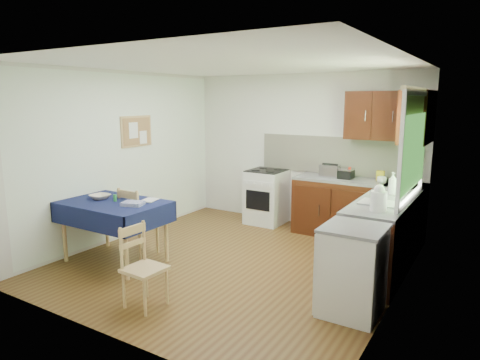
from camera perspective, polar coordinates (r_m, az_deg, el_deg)
The scene contains 33 objects.
floor at distance 5.68m, azimuth -0.68°, elevation -10.79°, with size 4.20×4.20×0.00m, color #4E2F14.
ceiling at distance 5.30m, azimuth -0.74°, elevation 15.23°, with size 4.00×4.20×0.02m, color white.
wall_back at distance 7.20m, azimuth 8.26°, elevation 3.96°, with size 4.00×0.02×2.50m, color silver.
wall_front at distance 3.78m, azimuth -17.97°, elevation -2.55°, with size 4.00×0.02×2.50m, color silver.
wall_left at distance 6.63m, azimuth -15.53°, elevation 3.10°, with size 0.02×4.20×2.50m, color white.
wall_right at distance 4.62m, azimuth 20.78°, elevation -0.37°, with size 0.02×4.20×2.50m, color silver.
base_cabinets at distance 6.14m, azimuth 16.62°, elevation -5.37°, with size 1.90×2.30×0.86m.
worktop_back at distance 6.63m, azimuth 15.50°, elevation -0.14°, with size 1.90×0.60×0.04m, color slate.
worktop_right at distance 5.38m, azimuth 18.71°, elevation -2.78°, with size 0.60×1.70×0.04m, color slate.
worktop_corner at distance 6.48m, azimuth 21.02°, elevation -0.70°, with size 0.60×0.60×0.04m, color slate.
splashback at distance 6.96m, azimuth 13.12°, elevation 3.15°, with size 2.70×0.02×0.60m, color beige.
upper_cabinets at distance 6.41m, azimuth 20.05°, elevation 7.99°, with size 1.20×0.85×0.70m.
stove at distance 7.28m, azimuth 3.53°, elevation -2.20°, with size 0.60×0.61×0.92m.
window at distance 5.26m, azimuth 22.23°, elevation 5.21°, with size 0.04×1.48×1.26m.
fridge at distance 4.39m, azimuth 14.75°, elevation -11.58°, with size 0.58×0.60×0.89m.
corkboard at distance 6.78m, azimuth -13.64°, elevation 6.32°, with size 0.04×0.62×0.47m.
dining_table at distance 5.71m, azimuth -16.47°, elevation -3.82°, with size 1.32×0.89×0.80m.
chair_far at distance 5.91m, azimuth -13.65°, elevation -5.18°, with size 0.42×0.42×0.93m.
chair_near at distance 4.51m, azimuth -12.99°, elevation -10.84°, with size 0.39×0.39×0.84m.
toaster at distance 6.68m, azimuth 11.89°, elevation 1.17°, with size 0.29×0.18×0.22m.
sandwich_press at distance 6.68m, azimuth 13.69°, elevation 0.88°, with size 0.27×0.23×0.16m.
sauce_bottle at distance 6.56m, azimuth 14.38°, elevation 0.85°, with size 0.04×0.04×0.19m, color red.
yellow_packet at distance 6.65m, azimuth 18.21°, elevation 0.56°, with size 0.11×0.07×0.14m, color gold.
dish_rack at distance 5.16m, azimuth 18.08°, elevation -2.79°, with size 0.43×0.33×0.20m.
kettle at distance 4.81m, azimuth 18.01°, elevation -2.48°, with size 0.17×0.17×0.29m.
cup at distance 6.37m, azimuth 18.39°, elevation -0.05°, with size 0.14×0.14×0.11m, color silver.
soap_bottle_a at distance 5.67m, azimuth 19.67°, elevation -0.48°, with size 0.11×0.11×0.29m, color silver.
soap_bottle_b at distance 5.87m, azimuth 19.79°, elevation -0.64°, with size 0.08×0.08×0.18m, color #1B3BA1.
soap_bottle_c at distance 5.07m, azimuth 17.81°, elevation -2.29°, with size 0.14×0.14×0.17m, color green.
plate_bowl at distance 5.88m, azimuth -18.16°, elevation -2.14°, with size 0.25×0.25×0.06m, color beige.
book at distance 5.65m, azimuth -12.73°, elevation -2.59°, with size 0.17×0.24×0.02m, color white.
spice_jar at distance 5.69m, azimuth -16.32°, elevation -2.31°, with size 0.04×0.04×0.09m, color #25893A.
tea_towel at distance 5.42m, azimuth -14.10°, elevation -3.06°, with size 0.25×0.20×0.04m, color navy.
Camera 1 is at (2.82, -4.47, 2.08)m, focal length 32.00 mm.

